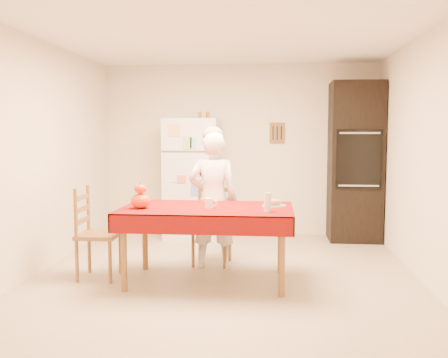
# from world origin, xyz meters

# --- Properties ---
(floor) EXTENTS (4.50, 4.50, 0.00)m
(floor) POSITION_xyz_m (0.00, 0.00, 0.00)
(floor) COLOR tan
(floor) RESTS_ON ground
(room_shell) EXTENTS (4.02, 4.52, 2.51)m
(room_shell) POSITION_xyz_m (0.00, 0.00, 1.62)
(room_shell) COLOR beige
(room_shell) RESTS_ON ground
(refrigerator) EXTENTS (0.75, 0.74, 1.70)m
(refrigerator) POSITION_xyz_m (-0.65, 1.88, 0.85)
(refrigerator) COLOR white
(refrigerator) RESTS_ON floor
(oven_cabinet) EXTENTS (0.70, 0.62, 2.20)m
(oven_cabinet) POSITION_xyz_m (1.63, 1.93, 1.10)
(oven_cabinet) COLOR black
(oven_cabinet) RESTS_ON floor
(dining_table) EXTENTS (1.70, 1.00, 0.76)m
(dining_table) POSITION_xyz_m (-0.16, -0.26, 0.69)
(dining_table) COLOR brown
(dining_table) RESTS_ON floor
(chair_far) EXTENTS (0.45, 0.43, 0.95)m
(chair_far) POSITION_xyz_m (-0.19, 0.49, 0.51)
(chair_far) COLOR brown
(chair_far) RESTS_ON floor
(chair_left) EXTENTS (0.41, 0.43, 0.95)m
(chair_left) POSITION_xyz_m (-1.35, -0.23, 0.51)
(chair_left) COLOR brown
(chair_left) RESTS_ON floor
(seated_woman) EXTENTS (0.56, 0.37, 1.51)m
(seated_woman) POSITION_xyz_m (-0.17, 0.31, 0.76)
(seated_woman) COLOR white
(seated_woman) RESTS_ON floor
(coffee_mug) EXTENTS (0.08, 0.08, 0.10)m
(coffee_mug) POSITION_xyz_m (-0.13, -0.33, 0.81)
(coffee_mug) COLOR white
(coffee_mug) RESTS_ON dining_table
(pumpkin_lower) EXTENTS (0.20, 0.20, 0.15)m
(pumpkin_lower) POSITION_xyz_m (-0.80, -0.40, 0.84)
(pumpkin_lower) COLOR #D03704
(pumpkin_lower) RESTS_ON dining_table
(pumpkin_upper) EXTENTS (0.12, 0.12, 0.09)m
(pumpkin_upper) POSITION_xyz_m (-0.80, -0.40, 0.96)
(pumpkin_upper) COLOR #D05104
(pumpkin_upper) RESTS_ON pumpkin_lower
(wine_glass) EXTENTS (0.07, 0.07, 0.18)m
(wine_glass) POSITION_xyz_m (0.45, -0.47, 0.85)
(wine_glass) COLOR white
(wine_glass) RESTS_ON dining_table
(bread_plate) EXTENTS (0.24, 0.24, 0.02)m
(bread_plate) POSITION_xyz_m (0.51, -0.17, 0.77)
(bread_plate) COLOR silver
(bread_plate) RESTS_ON dining_table
(bread_loaf) EXTENTS (0.18, 0.10, 0.06)m
(bread_loaf) POSITION_xyz_m (0.51, -0.17, 0.81)
(bread_loaf) COLOR #9F7B4E
(bread_loaf) RESTS_ON bread_plate
(spice_jar_left) EXTENTS (0.05, 0.05, 0.10)m
(spice_jar_left) POSITION_xyz_m (-0.55, 1.93, 1.75)
(spice_jar_left) COLOR #965B1B
(spice_jar_left) RESTS_ON refrigerator
(spice_jar_mid) EXTENTS (0.05, 0.05, 0.10)m
(spice_jar_mid) POSITION_xyz_m (-0.44, 1.93, 1.75)
(spice_jar_mid) COLOR brown
(spice_jar_mid) RESTS_ON refrigerator
(spice_jar_right) EXTENTS (0.05, 0.05, 0.10)m
(spice_jar_right) POSITION_xyz_m (-0.43, 1.93, 1.75)
(spice_jar_right) COLOR #995E1B
(spice_jar_right) RESTS_ON refrigerator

